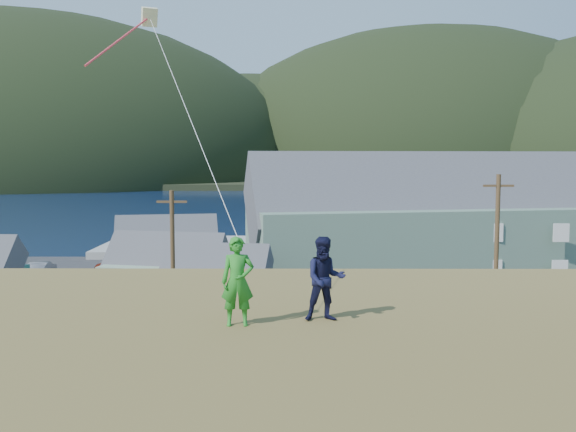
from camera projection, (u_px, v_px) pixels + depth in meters
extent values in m
plane|color=#0A1638|center=(249.00, 365.00, 32.88)|extent=(900.00, 900.00, 0.00)
cube|color=#4C3D19|center=(246.00, 377.00, 30.89)|extent=(110.00, 8.00, 0.10)
cube|color=#28282B|center=(264.00, 294.00, 49.80)|extent=(72.00, 36.00, 0.12)
cube|color=gray|center=(220.00, 247.00, 72.71)|extent=(26.00, 14.00, 0.90)
cube|color=black|center=(288.00, 174.00, 361.40)|extent=(900.00, 320.00, 2.00)
ellipsoid|color=black|center=(24.00, 176.00, 292.34)|extent=(260.00, 234.00, 143.00)
ellipsoid|color=black|center=(249.00, 174.00, 331.56)|extent=(200.00, 180.00, 100.00)
ellipsoid|color=black|center=(427.00, 174.00, 321.05)|extent=(230.00, 207.00, 142.60)
cube|color=slate|center=(474.00, 244.00, 54.14)|extent=(38.96, 17.60, 6.45)
cube|color=#47474C|center=(476.00, 185.00, 53.69)|extent=(39.39, 17.41, 10.45)
cube|color=gray|center=(165.00, 283.00, 46.45)|extent=(9.02, 6.92, 2.88)
cube|color=#47474C|center=(165.00, 253.00, 46.25)|extent=(9.48, 6.88, 5.26)
cube|color=silver|center=(215.00, 293.00, 43.20)|extent=(7.49, 5.93, 2.70)
cube|color=#47474C|center=(215.00, 264.00, 43.01)|extent=(7.97, 5.98, 4.79)
cube|color=gray|center=(167.00, 254.00, 60.01)|extent=(9.77, 6.93, 2.85)
cube|color=#47474C|center=(167.00, 231.00, 59.80)|extent=(10.26, 7.02, 5.34)
cylinder|color=#47331E|center=(173.00, 273.00, 33.99)|extent=(0.24, 0.24, 8.77)
cylinder|color=#47331E|center=(496.00, 265.00, 33.84)|extent=(0.24, 0.24, 9.62)
imported|color=black|center=(231.00, 270.00, 55.77)|extent=(1.74, 4.08, 1.37)
imported|color=navy|center=(246.00, 284.00, 49.32)|extent=(2.42, 4.74, 1.54)
imported|color=maroon|center=(115.00, 265.00, 58.11)|extent=(2.80, 5.72, 1.56)
imported|color=slate|center=(41.00, 270.00, 55.66)|extent=(1.99, 4.66, 1.49)
imported|color=#B2B2B2|center=(180.00, 270.00, 55.68)|extent=(2.37, 4.93, 1.39)
imported|color=#354086|center=(300.00, 267.00, 56.78)|extent=(1.66, 4.63, 1.52)
imported|color=#248223|center=(238.00, 281.00, 13.02)|extent=(0.70, 0.49, 1.82)
imported|color=black|center=(325.00, 279.00, 13.41)|extent=(0.93, 0.76, 1.78)
cube|color=beige|center=(149.00, 17.00, 19.40)|extent=(0.58, 0.57, 0.60)
cylinder|color=#F5404B|center=(119.00, 40.00, 18.24)|extent=(0.06, 0.06, 3.31)
cylinder|color=white|center=(185.00, 105.00, 16.17)|extent=(0.02, 0.02, 9.66)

